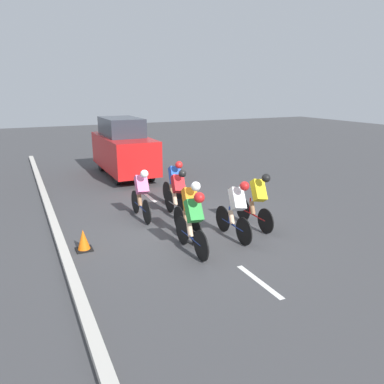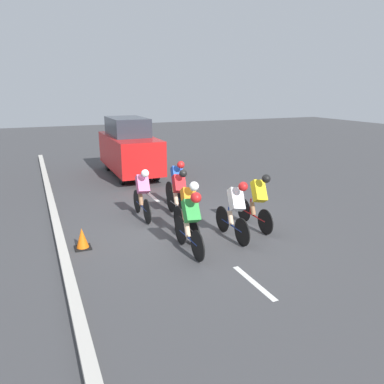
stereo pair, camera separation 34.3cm
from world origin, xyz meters
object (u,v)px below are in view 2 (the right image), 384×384
object	(u,v)px
cyclist_orange	(188,208)
traffic_cone	(82,239)
support_car	(129,147)
cyclist_blue	(177,182)
cyclist_red	(178,192)
cyclist_yellow	(258,199)
cyclist_pink	(142,192)
cyclist_green	(191,220)
cyclist_white	(235,208)

from	to	relation	value
cyclist_orange	traffic_cone	size ratio (longest dim) A/B	3.32
support_car	cyclist_blue	bearing A→B (deg)	92.65
cyclist_red	traffic_cone	xyz separation A→B (m)	(2.80, 1.11, -0.51)
cyclist_blue	support_car	size ratio (longest dim) A/B	0.38
support_car	cyclist_red	bearing A→B (deg)	89.16
cyclist_yellow	traffic_cone	bearing A→B (deg)	-6.36
cyclist_orange	cyclist_pink	bearing A→B (deg)	-72.89
cyclist_red	cyclist_orange	distance (m)	1.60
cyclist_orange	support_car	world-z (taller)	support_car
cyclist_blue	cyclist_pink	distance (m)	1.40
cyclist_yellow	cyclist_orange	world-z (taller)	cyclist_yellow
cyclist_yellow	cyclist_blue	world-z (taller)	cyclist_yellow
cyclist_green	cyclist_orange	distance (m)	0.81
cyclist_yellow	cyclist_pink	xyz separation A→B (m)	(2.51, -1.92, -0.03)
cyclist_green	cyclist_orange	world-z (taller)	cyclist_orange
cyclist_yellow	cyclist_green	bearing A→B (deg)	18.40
cyclist_green	traffic_cone	world-z (taller)	cyclist_green
cyclist_yellow	cyclist_pink	world-z (taller)	cyclist_yellow
cyclist_orange	support_car	size ratio (longest dim) A/B	0.37
cyclist_orange	traffic_cone	xyz separation A→B (m)	(2.43, -0.45, -0.55)
cyclist_red	traffic_cone	bearing A→B (deg)	21.56
cyclist_yellow	cyclist_orange	xyz separation A→B (m)	(1.93, -0.03, -0.00)
cyclist_blue	traffic_cone	bearing A→B (deg)	33.42
cyclist_orange	cyclist_blue	bearing A→B (deg)	-105.03
cyclist_yellow	cyclist_red	world-z (taller)	cyclist_yellow
cyclist_orange	cyclist_pink	size ratio (longest dim) A/B	0.95
cyclist_orange	cyclist_blue	distance (m)	2.59
cyclist_yellow	support_car	size ratio (longest dim) A/B	0.38
cyclist_red	cyclist_orange	xyz separation A→B (m)	(0.36, 1.56, 0.04)
cyclist_white	cyclist_pink	world-z (taller)	cyclist_white
cyclist_green	cyclist_white	size ratio (longest dim) A/B	1.01
cyclist_yellow	traffic_cone	world-z (taller)	cyclist_yellow
support_car	cyclist_yellow	bearing A→B (deg)	101.28
cyclist_red	cyclist_blue	distance (m)	1.00
cyclist_white	cyclist_pink	size ratio (longest dim) A/B	0.96
cyclist_pink	support_car	world-z (taller)	support_car
cyclist_pink	cyclist_yellow	bearing A→B (deg)	142.52
cyclist_pink	traffic_cone	size ratio (longest dim) A/B	3.48
cyclist_red	cyclist_orange	world-z (taller)	cyclist_orange
cyclist_yellow	cyclist_white	xyz separation A→B (m)	(0.90, 0.42, -0.00)
cyclist_white	support_car	world-z (taller)	support_car
support_car	traffic_cone	bearing A→B (deg)	67.40
cyclist_white	cyclist_orange	size ratio (longest dim) A/B	1.01
traffic_cone	cyclist_pink	bearing A→B (deg)	-142.22
cyclist_green	support_car	world-z (taller)	support_car
cyclist_yellow	support_car	xyz separation A→B (m)	(1.48, -7.41, 0.39)
cyclist_green	cyclist_white	xyz separation A→B (m)	(-1.29, -0.31, 0.01)
cyclist_yellow	support_car	bearing A→B (deg)	-78.72
cyclist_pink	cyclist_white	bearing A→B (deg)	124.43
cyclist_white	support_car	distance (m)	7.86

